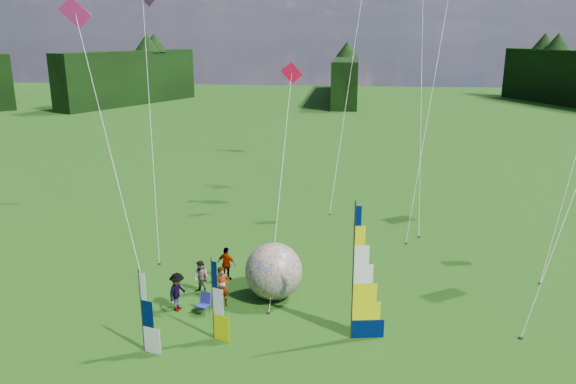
# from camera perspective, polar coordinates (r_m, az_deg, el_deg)

# --- Properties ---
(ground) EXTENTS (220.00, 220.00, 0.00)m
(ground) POSITION_cam_1_polar(r_m,az_deg,el_deg) (20.32, 1.59, -18.38)
(ground) COLOR #245212
(ground) RESTS_ON ground
(treeline_ring) EXTENTS (210.00, 210.00, 8.00)m
(treeline_ring) POSITION_cam_1_polar(r_m,az_deg,el_deg) (18.37, 1.68, -8.02)
(treeline_ring) COLOR black
(treeline_ring) RESTS_ON ground
(feather_banner_main) EXTENTS (1.45, 0.34, 5.40)m
(feather_banner_main) POSITION_cam_1_polar(r_m,az_deg,el_deg) (21.43, 6.63, -8.31)
(feather_banner_main) COLOR #011040
(feather_banner_main) RESTS_ON ground
(side_banner_left) EXTENTS (0.89, 0.42, 3.26)m
(side_banner_left) POSITION_cam_1_polar(r_m,az_deg,el_deg) (21.92, -7.66, -10.86)
(side_banner_left) COLOR #E2DD02
(side_banner_left) RESTS_ON ground
(side_banner_far) EXTENTS (0.93, 0.38, 3.18)m
(side_banner_far) POSITION_cam_1_polar(r_m,az_deg,el_deg) (21.63, -14.64, -11.77)
(side_banner_far) COLOR white
(side_banner_far) RESTS_ON ground
(bol_inflatable) EXTENTS (2.96, 2.96, 2.55)m
(bol_inflatable) POSITION_cam_1_polar(r_m,az_deg,el_deg) (25.06, -1.47, -8.05)
(bol_inflatable) COLOR navy
(bol_inflatable) RESTS_ON ground
(spectator_a) EXTENTS (0.79, 0.69, 1.81)m
(spectator_a) POSITION_cam_1_polar(r_m,az_deg,el_deg) (24.64, -6.69, -9.54)
(spectator_a) COLOR #66594C
(spectator_a) RESTS_ON ground
(spectator_b) EXTENTS (0.85, 0.68, 1.56)m
(spectator_b) POSITION_cam_1_polar(r_m,az_deg,el_deg) (25.94, -8.82, -8.58)
(spectator_b) COLOR #66594C
(spectator_b) RESTS_ON ground
(spectator_c) EXTENTS (0.67, 1.16, 1.69)m
(spectator_c) POSITION_cam_1_polar(r_m,az_deg,el_deg) (24.63, -11.17, -9.92)
(spectator_c) COLOR #66594C
(spectator_c) RESTS_ON ground
(spectator_d) EXTENTS (1.05, 0.69, 1.66)m
(spectator_d) POSITION_cam_1_polar(r_m,az_deg,el_deg) (27.08, -6.25, -7.27)
(spectator_d) COLOR #66594C
(spectator_d) RESTS_ON ground
(camp_chair) EXTENTS (0.69, 0.69, 0.93)m
(camp_chair) POSITION_cam_1_polar(r_m,az_deg,el_deg) (24.29, -8.64, -11.16)
(camp_chair) COLOR navy
(camp_chair) RESTS_ON ground
(kite_whale) EXTENTS (6.46, 15.16, 22.71)m
(kite_whale) POSITION_cam_1_polar(r_m,az_deg,el_deg) (37.57, 13.54, 15.34)
(kite_whale) COLOR black
(kite_whale) RESTS_ON ground
(kite_rainbow_delta) EXTENTS (8.19, 11.46, 16.45)m
(kite_rainbow_delta) POSITION_cam_1_polar(r_m,az_deg,el_deg) (30.78, -13.96, 9.44)
(kite_rainbow_delta) COLOR #E24C20
(kite_rainbow_delta) RESTS_ON ground
(small_kite_red) EXTENTS (5.95, 10.83, 10.15)m
(small_kite_red) POSITION_cam_1_polar(r_m,az_deg,el_deg) (33.37, -0.45, 4.89)
(small_kite_red) COLOR red
(small_kite_red) RESTS_ON ground
(small_kite_orange) EXTENTS (7.03, 11.39, 18.56)m
(small_kite_orange) POSITION_cam_1_polar(r_m,az_deg,el_deg) (34.51, 14.68, 11.80)
(small_kite_orange) COLOR #FF960A
(small_kite_orange) RESTS_ON ground
(small_kite_pink) EXTENTS (8.45, 8.75, 13.77)m
(small_kite_pink) POSITION_cam_1_polar(r_m,az_deg,el_deg) (28.92, -17.94, 6.05)
(small_kite_pink) COLOR #CF1D6F
(small_kite_pink) RESTS_ON ground
(small_kite_green) EXTENTS (5.35, 13.63, 17.36)m
(small_kite_green) POSITION_cam_1_polar(r_m,az_deg,el_deg) (40.35, 6.28, 11.88)
(small_kite_green) COLOR #20D056
(small_kite_green) RESTS_ON ground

